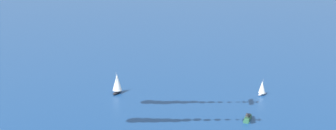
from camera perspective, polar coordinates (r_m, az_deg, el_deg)
sailboat_near_centre at (r=202.48m, az=12.80°, el=-3.08°), size 5.24×5.64×7.77m
motorboat_far_port at (r=168.70m, az=10.85°, el=-7.25°), size 8.69×5.35×2.47m
sailboat_far_stbd at (r=201.63m, az=-7.01°, el=-2.53°), size 8.57×5.87×10.69m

